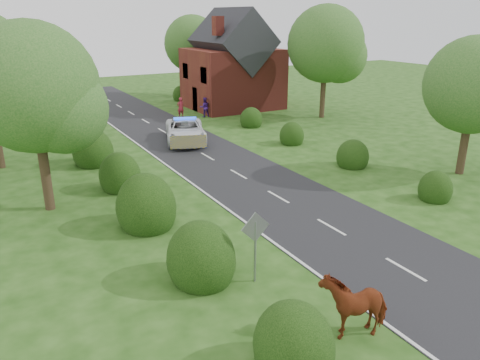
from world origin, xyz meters
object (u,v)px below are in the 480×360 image
cow (354,306)px  police_van (185,131)px  road_sign (255,237)px  pedestrian_red (181,107)px  pedestrian_purple (205,107)px

cow → police_van: size_ratio=0.34×
road_sign → police_van: (5.33, 18.20, -0.86)m
cow → pedestrian_red: pedestrian_red is taller
cow → pedestrian_red: size_ratio=1.22×
police_van → pedestrian_purple: size_ratio=3.64×
road_sign → pedestrian_red: (8.28, 26.13, -0.79)m
cow → pedestrian_purple: (9.06, 28.73, 0.10)m
pedestrian_red → pedestrian_purple: 2.11m
pedestrian_red → pedestrian_purple: (1.89, -0.94, -0.01)m
road_sign → police_van: bearing=73.7°
pedestrian_purple → road_sign: bearing=79.9°
road_sign → police_van: size_ratio=0.41×
road_sign → police_van: 18.98m
cow → pedestrian_purple: pedestrian_purple is taller
road_sign → police_van: road_sign is taller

